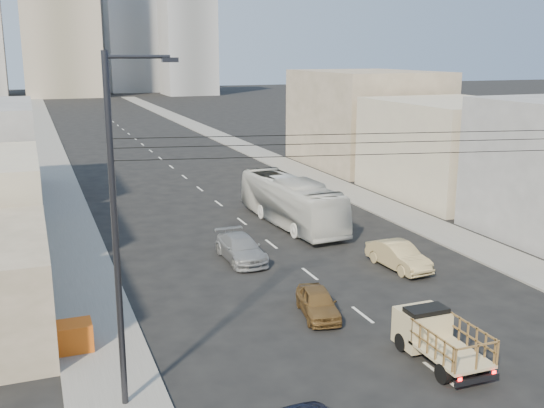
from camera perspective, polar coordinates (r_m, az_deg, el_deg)
ground at (r=24.49m, az=17.56°, el=-16.41°), size 420.00×420.00×0.00m
sidewalk_left at (r=87.15m, az=-19.42°, el=4.88°), size 3.50×180.00×0.12m
sidewalk_right at (r=90.80m, az=-4.39°, el=5.92°), size 3.50×180.00×0.12m
lane_dashes at (r=71.68m, az=-9.51°, el=3.70°), size 0.15×104.00×0.01m
flatbed_pickup at (r=26.39m, az=14.65°, el=-11.27°), size 1.95×4.41×1.90m
city_bus at (r=44.80m, az=1.73°, el=0.22°), size 3.55×12.18×3.35m
sedan_brown at (r=29.84m, az=4.13°, el=-8.80°), size 2.23×4.03×1.30m
sedan_tan at (r=36.68m, az=11.28°, el=-4.58°), size 1.92×4.62×1.49m
sedan_grey at (r=37.40m, az=-2.80°, el=-3.99°), size 2.10×5.03×1.45m
streetlamp_left at (r=21.18m, az=-13.62°, el=-1.99°), size 2.36×0.25×12.00m
overhead_wires at (r=22.74m, az=16.82°, el=5.38°), size 23.01×5.02×0.72m
crate_stack at (r=27.59m, az=-17.69°, el=-11.27°), size 1.80×1.20×1.14m
bldg_right_mid at (r=56.00m, az=15.93°, el=4.81°), size 11.00×14.00×8.00m
bldg_right_far at (r=69.49m, az=8.41°, el=7.60°), size 12.00×16.00×10.00m
midrise_ne at (r=203.97m, az=-12.37°, el=15.44°), size 16.00×16.00×40.00m
midrise_back at (r=217.45m, az=-16.27°, el=15.62°), size 18.00×18.00×44.00m
midrise_east at (r=186.54m, az=-7.54°, el=14.00°), size 14.00×14.00×28.00m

